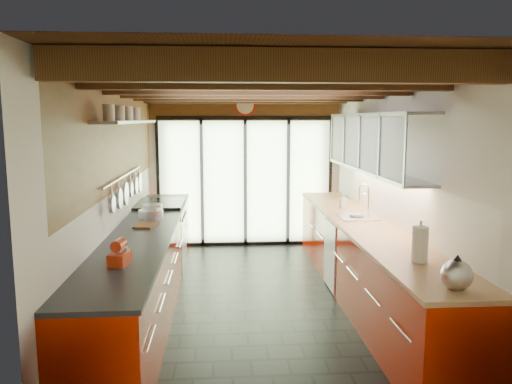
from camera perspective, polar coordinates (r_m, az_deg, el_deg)
ground at (r=6.00m, az=0.14°, el=-12.46°), size 5.50×5.50×0.00m
room_shell at (r=5.63m, az=0.15°, el=3.47°), size 5.50×5.50×5.50m
ceiling_beams at (r=5.99m, az=-0.13°, el=11.51°), size 3.14×5.06×4.90m
glass_door at (r=8.31m, az=-1.24°, el=5.10°), size 2.95×0.10×2.90m
left_counter at (r=5.90m, az=-12.44°, el=-8.31°), size 0.68×5.00×0.92m
range_stove at (r=7.29m, az=-10.81°, el=-4.98°), size 0.66×0.90×0.97m
right_counter at (r=6.08m, az=12.32°, el=-7.81°), size 0.68×5.00×0.92m
sink_assembly at (r=6.34m, az=11.56°, el=-2.47°), size 0.45×0.52×0.43m
upper_cabinets_right at (r=6.18m, az=13.33°, el=5.51°), size 0.34×3.00×3.00m
left_wall_fixtures at (r=5.95m, az=-14.36°, el=4.91°), size 0.28×2.60×0.96m
stand_mixer at (r=4.38m, az=-15.31°, el=-6.86°), size 0.17×0.26×0.22m
pot_large at (r=6.40m, az=-11.72°, el=-2.04°), size 0.29×0.29×0.15m
pot_small at (r=6.23m, az=-11.93°, el=-2.52°), size 0.36×0.36×0.11m
cutting_board at (r=5.81m, az=-12.49°, el=-3.76°), size 0.27×0.34×0.03m
kettle at (r=3.90m, az=21.96°, el=-8.59°), size 0.27×0.30×0.27m
paper_towel at (r=4.48m, az=18.23°, el=-5.75°), size 0.16×0.16×0.37m
soap_bottle at (r=6.97m, az=9.95°, el=-0.98°), size 0.10×0.10×0.19m
bowl at (r=6.32m, az=11.46°, el=-2.65°), size 0.21×0.21×0.05m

